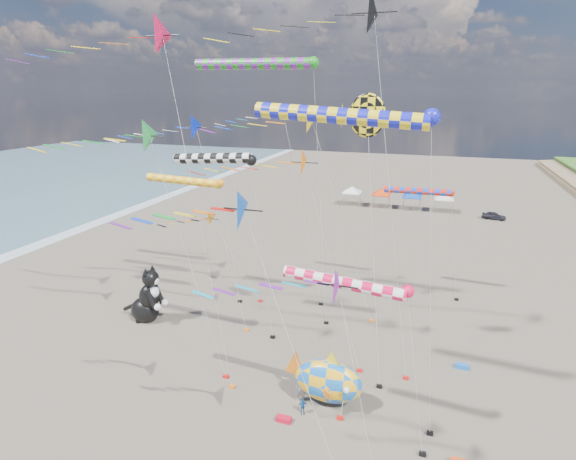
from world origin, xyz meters
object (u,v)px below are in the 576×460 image
Objects in this scene: cat_inflatable at (146,293)px; child_blue at (303,406)px; child_green at (325,383)px; parked_car at (494,216)px; person_adult at (301,389)px; fish_inflatable at (327,381)px.

child_blue is at bearing -18.79° from cat_inflatable.
parked_car is (14.63, 48.45, -0.01)m from child_green.
person_adult is 52.44m from parked_car.
person_adult is at bearing 84.32° from child_blue.
fish_inflatable is 3.15× the size of person_adult.
fish_inflatable reaches higher than child_blue.
cat_inflatable is 4.26× the size of child_green.
person_adult is 1.54× the size of child_green.
child_green reaches higher than parked_car.
child_blue is at bearing 173.65° from parked_car.
cat_inflatable is 17.47m from child_blue.
person_adult is (-1.66, -0.17, -0.85)m from fish_inflatable.
fish_inflatable is 1.67× the size of parked_car.
cat_inflatable reaches higher than person_adult.
parked_car is at bearing 59.70° from cat_inflatable.
fish_inflatable is 51.82m from parked_car.
fish_inflatable is at bearing -13.68° from cat_inflatable.
fish_inflatable is at bearing -68.42° from child_green.
parked_car is (31.25, 44.03, -1.94)m from cat_inflatable.
child_green is 2.70m from child_blue.
parked_car is (15.81, 50.00, -0.33)m from person_adult.
fish_inflatable is at bearing -13.58° from person_adult.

